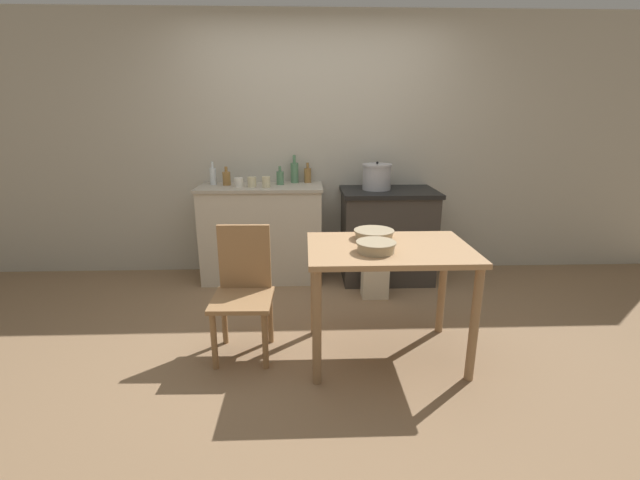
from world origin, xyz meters
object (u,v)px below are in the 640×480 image
object	(u,v)px
mixing_bowl_small	(376,246)
bottle_center	(280,178)
flour_sack	(375,275)
cup_center_right	(266,182)
stove	(387,235)
mixing_bowl_large	(374,234)
bottle_center_left	(213,176)
bottle_mid_left	(308,175)
chair	(243,288)
stock_pot	(377,177)
cup_right	(239,182)
bottle_far_left	(295,172)
bottle_left	(227,178)
cup_mid_right	(252,182)
work_table	(388,264)

from	to	relation	value
mixing_bowl_small	bottle_center	size ratio (longest dim) A/B	1.39
flour_sack	cup_center_right	xyz separation A→B (m)	(-0.99, 0.42, 0.79)
stove	mixing_bowl_large	bearing A→B (deg)	-105.22
mixing_bowl_small	bottle_center_left	size ratio (longest dim) A/B	1.11
mixing_bowl_small	cup_center_right	bearing A→B (deg)	117.80
mixing_bowl_large	bottle_center	world-z (taller)	bottle_center
flour_sack	bottle_mid_left	bearing A→B (deg)	130.72
chair	cup_center_right	bearing A→B (deg)	88.46
stove	bottle_center	xyz separation A→B (m)	(-1.05, 0.10, 0.56)
stove	mixing_bowl_large	world-z (taller)	stove
stock_pot	cup_right	world-z (taller)	stock_pot
chair	mixing_bowl_small	size ratio (longest dim) A/B	3.57
bottle_far_left	bottle_left	distance (m)	0.67
mixing_bowl_large	cup_mid_right	size ratio (longest dim) A/B	2.91
stove	chair	xyz separation A→B (m)	(-1.24, -1.34, 0.01)
mixing_bowl_large	bottle_left	world-z (taller)	bottle_left
bottle_far_left	bottle_center	distance (m)	0.19
bottle_left	stock_pot	bearing A→B (deg)	-2.52
work_table	flour_sack	bearing A→B (deg)	84.96
stock_pot	bottle_center	world-z (taller)	stock_pot
mixing_bowl_large	cup_right	size ratio (longest dim) A/B	3.25
bottle_center_left	bottle_center	world-z (taller)	bottle_center_left
stove	cup_center_right	size ratio (longest dim) A/B	8.99
flour_sack	mixing_bowl_large	bearing A→B (deg)	-101.28
bottle_far_left	flour_sack	bearing A→B (deg)	-43.49
bottle_mid_left	cup_center_right	world-z (taller)	bottle_mid_left
stock_pot	bottle_mid_left	xyz separation A→B (m)	(-0.66, 0.20, -0.01)
chair	bottle_mid_left	xyz separation A→B (m)	(0.46, 1.57, 0.55)
stock_pot	cup_center_right	bearing A→B (deg)	-175.97
bottle_far_left	bottle_left	bearing A→B (deg)	-168.45
bottle_center_left	cup_center_right	bearing A→B (deg)	-18.56
stock_pot	mixing_bowl_large	bearing A→B (deg)	-99.90
stove	chair	world-z (taller)	stove
bottle_left	cup_mid_right	size ratio (longest dim) A/B	1.89
chair	flour_sack	distance (m)	1.39
mixing_bowl_small	bottle_center_left	bearing A→B (deg)	128.16
bottle_center	mixing_bowl_large	bearing A→B (deg)	-62.60
bottle_left	cup_right	distance (m)	0.16
cup_right	bottle_center	bearing A→B (deg)	15.34
flour_sack	bottle_far_left	bearing A→B (deg)	136.51
bottle_center	bottle_mid_left	bearing A→B (deg)	24.42
stock_pot	bottle_center_left	distance (m)	1.59
stove	stock_pot	size ratio (longest dim) A/B	3.22
stove	bottle_left	xyz separation A→B (m)	(-1.57, 0.09, 0.56)
bottle_center_left	cup_mid_right	world-z (taller)	bottle_center_left
flour_sack	stock_pot	xyz separation A→B (m)	(0.07, 0.49, 0.82)
mixing_bowl_large	cup_mid_right	distance (m)	1.58
cup_center_right	cup_mid_right	world-z (taller)	cup_center_right
cup_right	stove	bearing A→B (deg)	0.08
chair	bottle_left	world-z (taller)	bottle_left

